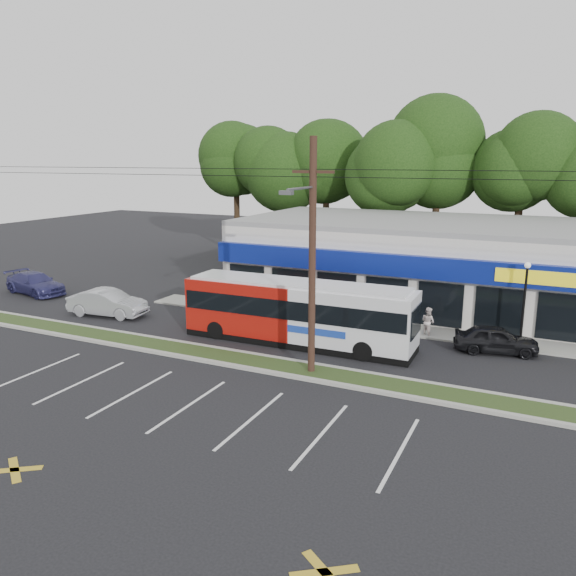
# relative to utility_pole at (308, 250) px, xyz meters

# --- Properties ---
(ground) EXTENTS (120.00, 120.00, 0.00)m
(ground) POSITION_rel_utility_pole_xyz_m (-2.83, -0.93, -5.41)
(ground) COLOR black
(ground) RESTS_ON ground
(grass_strip) EXTENTS (40.00, 1.60, 0.12)m
(grass_strip) POSITION_rel_utility_pole_xyz_m (-2.83, 0.07, -5.35)
(grass_strip) COLOR #243817
(grass_strip) RESTS_ON ground
(curb_south) EXTENTS (40.00, 0.25, 0.14)m
(curb_south) POSITION_rel_utility_pole_xyz_m (-2.83, -0.78, -5.34)
(curb_south) COLOR #9E9E93
(curb_south) RESTS_ON ground
(curb_north) EXTENTS (40.00, 0.25, 0.14)m
(curb_north) POSITION_rel_utility_pole_xyz_m (-2.83, 0.92, -5.34)
(curb_north) COLOR #9E9E93
(curb_north) RESTS_ON ground
(sidewalk) EXTENTS (32.00, 2.20, 0.10)m
(sidewalk) POSITION_rel_utility_pole_xyz_m (2.17, 8.07, -5.36)
(sidewalk) COLOR #9E9E93
(sidewalk) RESTS_ON ground
(strip_mall) EXTENTS (25.00, 12.55, 5.30)m
(strip_mall) POSITION_rel_utility_pole_xyz_m (2.67, 14.99, -2.76)
(strip_mall) COLOR beige
(strip_mall) RESTS_ON ground
(utility_pole) EXTENTS (50.00, 2.77, 10.00)m
(utility_pole) POSITION_rel_utility_pole_xyz_m (0.00, 0.00, 0.00)
(utility_pole) COLOR black
(utility_pole) RESTS_ON ground
(lamp_post) EXTENTS (0.30, 0.30, 4.25)m
(lamp_post) POSITION_rel_utility_pole_xyz_m (8.17, 7.87, -2.74)
(lamp_post) COLOR black
(lamp_post) RESTS_ON ground
(tree_line) EXTENTS (46.76, 6.76, 11.83)m
(tree_line) POSITION_rel_utility_pole_xyz_m (1.17, 25.07, 3.00)
(tree_line) COLOR black
(tree_line) RESTS_ON ground
(metrobus) EXTENTS (11.86, 2.71, 3.18)m
(metrobus) POSITION_rel_utility_pole_xyz_m (-2.05, 3.57, -3.73)
(metrobus) COLOR #9C130C
(metrobus) RESTS_ON ground
(car_dark) EXTENTS (4.12, 2.29, 1.33)m
(car_dark) POSITION_rel_utility_pole_xyz_m (7.14, 6.33, -4.75)
(car_dark) COLOR black
(car_dark) RESTS_ON ground
(car_silver) EXTENTS (4.91, 2.24, 1.56)m
(car_silver) POSITION_rel_utility_pole_xyz_m (-14.36, 3.39, -4.63)
(car_silver) COLOR #9D9FA4
(car_silver) RESTS_ON ground
(car_blue) EXTENTS (5.34, 2.96, 1.47)m
(car_blue) POSITION_rel_utility_pole_xyz_m (-22.83, 5.53, -4.68)
(car_blue) COLOR navy
(car_blue) RESTS_ON ground
(pedestrian_a) EXTENTS (0.80, 0.64, 1.91)m
(pedestrian_a) POSITION_rel_utility_pole_xyz_m (0.41, 7.52, -4.46)
(pedestrian_a) COLOR silver
(pedestrian_a) RESTS_ON ground
(pedestrian_b) EXTENTS (0.95, 0.90, 1.55)m
(pedestrian_b) POSITION_rel_utility_pole_xyz_m (3.64, 7.57, -4.64)
(pedestrian_b) COLOR silver
(pedestrian_b) RESTS_ON ground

